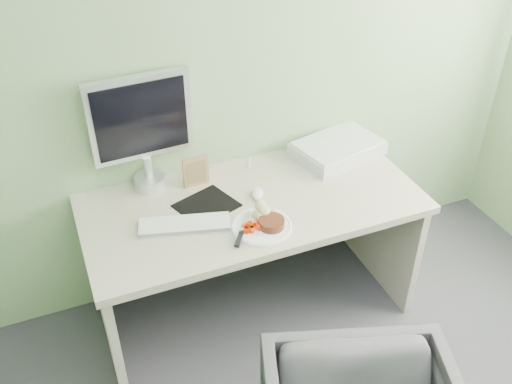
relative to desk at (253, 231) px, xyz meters
name	(u,v)px	position (x,y,z in m)	size (l,w,h in m)	color
wall_back	(222,48)	(0.00, 0.38, 0.80)	(3.50, 3.50, 0.00)	gray
desk	(253,231)	(0.00, 0.00, 0.00)	(1.60, 0.75, 0.73)	#BCB39E
plate	(262,227)	(-0.04, -0.20, 0.19)	(0.27, 0.27, 0.01)	white
steak	(271,223)	(0.00, -0.22, 0.22)	(0.12, 0.12, 0.04)	black
potato_pile	(264,213)	(-0.01, -0.15, 0.23)	(0.11, 0.08, 0.06)	tan
carrot_heap	(251,225)	(-0.09, -0.21, 0.22)	(0.07, 0.06, 0.05)	red
steak_knife	(241,233)	(-0.15, -0.23, 0.21)	(0.16, 0.22, 0.02)	silver
mousepad	(207,206)	(-0.21, 0.05, 0.18)	(0.26, 0.23, 0.00)	black
keyboard	(185,224)	(-0.35, -0.07, 0.20)	(0.40, 0.12, 0.02)	white
computer_mouse	(258,194)	(0.04, 0.03, 0.20)	(0.05, 0.10, 0.03)	white
photo_frame	(196,171)	(-0.21, 0.23, 0.26)	(0.13, 0.01, 0.16)	#9B7248
eyedrop_bottle	(249,162)	(0.09, 0.28, 0.21)	(0.02, 0.02, 0.06)	white
scanner	(337,149)	(0.57, 0.22, 0.22)	(0.45, 0.30, 0.07)	silver
monitor	(142,127)	(-0.42, 0.32, 0.51)	(0.48, 0.15, 0.58)	silver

